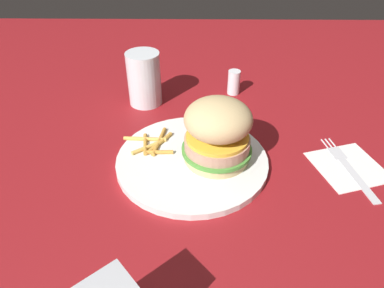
{
  "coord_description": "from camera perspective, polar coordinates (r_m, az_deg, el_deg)",
  "views": [
    {
      "loc": [
        0.48,
        0.02,
        0.4
      ],
      "look_at": [
        -0.01,
        0.02,
        0.04
      ],
      "focal_mm": 33.47,
      "sensor_mm": 36.0,
      "label": 1
    }
  ],
  "objects": [
    {
      "name": "ground_plane",
      "position": [
        0.62,
        -1.51,
        -3.44
      ],
      "size": [
        1.6,
        1.6,
        0.0
      ],
      "primitive_type": "plane",
      "color": "maroon"
    },
    {
      "name": "plate",
      "position": [
        0.62,
        -0.0,
        -2.65
      ],
      "size": [
        0.26,
        0.26,
        0.01
      ],
      "primitive_type": "cylinder",
      "color": "white",
      "rests_on": "ground_plane"
    },
    {
      "name": "sandwich",
      "position": [
        0.59,
        4.1,
        1.99
      ],
      "size": [
        0.12,
        0.12,
        0.11
      ],
      "color": "tan",
      "rests_on": "plate"
    },
    {
      "name": "fries_pile",
      "position": [
        0.65,
        -6.31,
        0.07
      ],
      "size": [
        0.08,
        0.09,
        0.01
      ],
      "color": "gold",
      "rests_on": "plate"
    },
    {
      "name": "napkin",
      "position": [
        0.67,
        23.7,
        -3.5
      ],
      "size": [
        0.14,
        0.14,
        0.0
      ],
      "primitive_type": "cube",
      "rotation": [
        0.0,
        0.0,
        0.29
      ],
      "color": "white",
      "rests_on": "ground_plane"
    },
    {
      "name": "fork",
      "position": [
        0.67,
        23.69,
        -3.25
      ],
      "size": [
        0.17,
        0.05,
        0.0
      ],
      "color": "silver",
      "rests_on": "napkin"
    },
    {
      "name": "drink_glass",
      "position": [
        0.79,
        -7.58,
        9.74
      ],
      "size": [
        0.07,
        0.07,
        0.11
      ],
      "color": "silver",
      "rests_on": "ground_plane"
    },
    {
      "name": "salt_shaker",
      "position": [
        0.83,
        6.68,
        9.75
      ],
      "size": [
        0.03,
        0.03,
        0.06
      ],
      "primitive_type": "cylinder",
      "color": "white",
      "rests_on": "ground_plane"
    }
  ]
}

